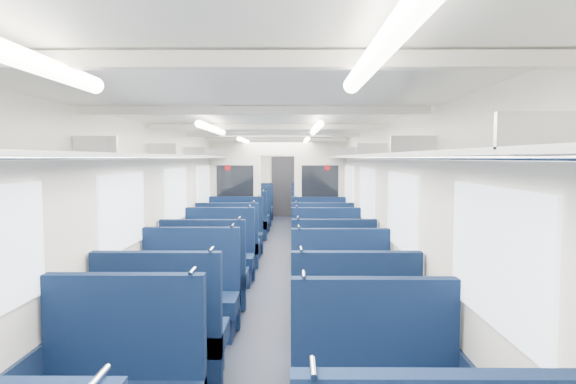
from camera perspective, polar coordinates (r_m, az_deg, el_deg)
floor at (r=8.14m, az=-1.68°, el=-10.02°), size 2.80×18.00×0.01m
ceiling at (r=7.91m, az=-1.71°, el=6.75°), size 2.80×18.00×0.01m
wall_left at (r=8.11m, az=-11.64°, el=-1.71°), size 0.02×18.00×2.35m
dado_left at (r=8.23m, az=-11.45°, el=-7.44°), size 0.03×17.90×0.70m
wall_right at (r=8.01m, az=8.37°, el=-1.74°), size 0.02×18.00×2.35m
dado_right at (r=8.13m, az=8.21°, el=-7.54°), size 0.03×17.90×0.70m
wall_far at (r=16.91m, az=-0.57°, el=1.22°), size 2.80×0.02×2.35m
luggage_rack_left at (r=8.04m, az=-10.41°, el=3.96°), size 0.36×17.40×0.18m
luggage_rack_right at (r=7.95m, az=7.09°, el=3.99°), size 0.36×17.40×0.18m
windows at (r=7.46m, az=-1.83°, el=-0.22°), size 2.78×15.60×0.75m
ceiling_fittings at (r=7.65m, az=-1.79°, el=6.39°), size 2.70×16.06×0.11m
end_door at (r=16.86m, az=-0.57°, el=0.62°), size 0.75×0.06×2.00m
bulkhead at (r=10.47m, az=-1.18°, el=-0.08°), size 2.80×0.10×2.35m
seat_8 at (r=4.70m, az=-13.99°, el=-15.89°), size 1.08×0.60×1.21m
seat_9 at (r=4.61m, az=7.38°, el=-16.20°), size 1.08×0.60×1.21m
seat_10 at (r=5.79m, az=-11.03°, el=-12.04°), size 1.08×0.60×1.21m
seat_11 at (r=5.62m, az=6.03°, el=-12.48°), size 1.08×0.60×1.21m
seat_12 at (r=6.75m, az=-9.31°, el=-9.72°), size 1.08×0.60×1.21m
seat_13 at (r=6.73m, az=5.05°, el=-9.72°), size 1.08×0.60×1.21m
seat_14 at (r=7.97m, az=-7.76°, el=-7.61°), size 1.08×0.60×1.21m
seat_15 at (r=7.89m, az=4.35°, el=-7.70°), size 1.08×0.60×1.21m
seat_16 at (r=9.07m, az=-6.74°, el=-6.20°), size 1.08×0.60×1.21m
seat_17 at (r=9.03m, az=3.85°, el=-6.22°), size 1.08×0.60×1.21m
seat_18 at (r=10.18m, az=-5.94°, el=-5.09°), size 1.08×0.60×1.21m
seat_19 at (r=10.03m, az=3.50°, el=-5.21°), size 1.08×0.60×1.21m
seat_20 at (r=12.11m, az=-4.91°, el=-3.65°), size 1.08×0.60×1.21m
seat_21 at (r=12.15m, az=2.96°, el=-3.62°), size 1.08×0.60×1.21m
seat_22 at (r=13.33m, az=-4.42°, el=-2.96°), size 1.08×0.60×1.21m
seat_23 at (r=13.23m, az=2.75°, el=-3.01°), size 1.08×0.60×1.21m
seat_24 at (r=14.53m, az=-4.02°, el=-2.40°), size 1.08×0.60×1.21m
seat_25 at (r=14.30m, az=2.57°, el=-2.49°), size 1.08×0.60×1.21m
seat_26 at (r=15.62m, az=-3.70°, el=-1.96°), size 1.08×0.60×1.21m
seat_27 at (r=15.61m, az=2.39°, el=-1.96°), size 1.08×0.60×1.21m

